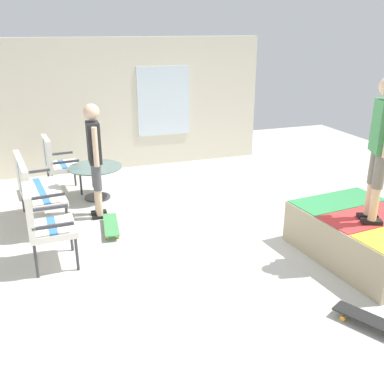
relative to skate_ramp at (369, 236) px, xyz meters
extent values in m
cube|color=beige|center=(1.14, 1.72, -0.34)|extent=(12.00, 12.00, 0.10)
cube|color=beige|center=(4.94, 2.22, 1.02)|extent=(0.20, 6.00, 2.61)
cube|color=silver|center=(4.83, 1.32, 1.06)|extent=(0.03, 1.10, 1.40)
cube|color=tan|center=(0.00, 0.03, -0.01)|extent=(1.87, 1.47, 0.57)
cube|color=red|center=(0.00, 0.03, 0.29)|extent=(0.69, 1.31, 0.01)
cube|color=#338C4C|center=(0.58, 0.09, 0.29)|extent=(0.69, 1.31, 0.01)
cylinder|color=#B2B2B7|center=(-0.07, 0.66, 0.25)|extent=(1.67, 0.22, 0.05)
cylinder|color=#38383D|center=(1.93, 3.59, -0.07)|extent=(0.04, 0.04, 0.44)
cylinder|color=#38383D|center=(3.09, 3.72, -0.07)|extent=(0.04, 0.04, 0.44)
cylinder|color=#38383D|center=(1.87, 4.05, -0.07)|extent=(0.04, 0.04, 0.44)
cylinder|color=#38383D|center=(3.04, 4.19, -0.07)|extent=(0.04, 0.04, 0.44)
cube|color=silver|center=(2.48, 3.89, 0.19)|extent=(1.31, 0.69, 0.08)
cube|color=#3872C6|center=(2.48, 3.89, 0.23)|extent=(1.21, 0.24, 0.00)
cube|color=silver|center=(2.46, 4.12, 0.48)|extent=(1.25, 0.23, 0.50)
cube|color=#3872C6|center=(2.46, 4.12, 0.48)|extent=(0.11, 0.10, 0.46)
cube|color=#38383D|center=(1.88, 3.82, 0.35)|extent=(0.09, 0.47, 0.04)
cube|color=#38383D|center=(3.08, 3.96, 0.35)|extent=(0.09, 0.47, 0.04)
cylinder|color=#38383D|center=(3.51, 3.23, -0.07)|extent=(0.04, 0.04, 0.44)
cylinder|color=#38383D|center=(4.05, 3.28, -0.07)|extent=(0.04, 0.04, 0.44)
cylinder|color=#38383D|center=(3.47, 3.70, -0.07)|extent=(0.04, 0.04, 0.44)
cylinder|color=#38383D|center=(4.00, 3.75, -0.07)|extent=(0.04, 0.04, 0.44)
cube|color=silver|center=(3.76, 3.49, 0.19)|extent=(0.67, 0.61, 0.08)
cube|color=#3872C6|center=(3.76, 3.49, 0.23)|extent=(0.59, 0.16, 0.00)
cube|color=silver|center=(3.73, 3.73, 0.48)|extent=(0.62, 0.14, 0.50)
cube|color=#3872C6|center=(3.73, 3.73, 0.48)|extent=(0.11, 0.09, 0.46)
cube|color=#38383D|center=(3.47, 3.46, 0.35)|extent=(0.09, 0.47, 0.04)
cube|color=#38383D|center=(4.05, 3.52, 0.35)|extent=(0.09, 0.47, 0.04)
cylinder|color=#38383D|center=(0.90, 3.56, -0.07)|extent=(0.04, 0.04, 0.44)
cylinder|color=#38383D|center=(1.44, 3.58, -0.07)|extent=(0.04, 0.04, 0.44)
cylinder|color=#38383D|center=(0.88, 4.03, -0.07)|extent=(0.04, 0.04, 0.44)
cylinder|color=#38383D|center=(1.42, 4.05, -0.07)|extent=(0.04, 0.04, 0.44)
cube|color=silver|center=(1.16, 3.80, 0.19)|extent=(0.64, 0.57, 0.08)
cube|color=#3872C6|center=(1.16, 3.80, 0.23)|extent=(0.58, 0.12, 0.00)
cube|color=silver|center=(1.15, 4.04, 0.48)|extent=(0.62, 0.10, 0.50)
cube|color=#3872C6|center=(1.15, 4.04, 0.48)|extent=(0.10, 0.09, 0.46)
cube|color=#38383D|center=(0.87, 3.79, 0.35)|extent=(0.06, 0.47, 0.04)
cube|color=#38383D|center=(1.45, 3.81, 0.35)|extent=(0.06, 0.47, 0.04)
cylinder|color=#38383D|center=(3.26, 2.99, -0.02)|extent=(0.06, 0.06, 0.55)
cylinder|color=#38383D|center=(3.26, 2.99, -0.28)|extent=(0.44, 0.44, 0.03)
cylinder|color=slate|center=(3.26, 2.99, 0.27)|extent=(0.90, 0.90, 0.02)
cube|color=black|center=(2.38, 3.07, -0.27)|extent=(0.11, 0.24, 0.05)
cylinder|color=beige|center=(2.38, 3.07, -0.03)|extent=(0.10, 0.10, 0.42)
cylinder|color=#4C4C51|center=(2.38, 3.07, 0.38)|extent=(0.13, 0.13, 0.42)
cube|color=black|center=(2.55, 3.07, -0.27)|extent=(0.11, 0.24, 0.05)
cylinder|color=beige|center=(2.55, 3.07, -0.03)|extent=(0.10, 0.10, 0.42)
cylinder|color=#4C4C51|center=(2.55, 3.07, 0.38)|extent=(0.13, 0.13, 0.42)
cube|color=#262628|center=(2.47, 3.07, 0.90)|extent=(0.32, 0.19, 0.61)
sphere|color=beige|center=(2.47, 3.07, 1.35)|extent=(0.23, 0.23, 0.23)
cylinder|color=beige|center=(2.27, 3.08, 0.88)|extent=(0.08, 0.08, 0.58)
cylinder|color=beige|center=(2.67, 3.07, 0.88)|extent=(0.08, 0.08, 0.58)
cube|color=black|center=(-0.19, 0.18, 0.32)|extent=(0.20, 0.26, 0.05)
cylinder|color=beige|center=(-0.19, 0.18, 0.54)|extent=(0.10, 0.10, 0.41)
cylinder|color=slate|center=(-0.19, 0.18, 0.95)|extent=(0.13, 0.13, 0.41)
cube|color=black|center=(-0.04, 0.12, 0.32)|extent=(0.20, 0.26, 0.05)
cylinder|color=beige|center=(-0.04, 0.12, 0.54)|extent=(0.10, 0.10, 0.41)
cylinder|color=slate|center=(-0.04, 0.12, 0.95)|extent=(0.13, 0.13, 0.41)
cube|color=#3F8C4C|center=(-0.12, 0.15, 1.45)|extent=(0.37, 0.29, 0.60)
cylinder|color=beige|center=(0.07, 0.07, 1.43)|extent=(0.08, 0.08, 0.57)
cube|color=#3F8C4C|center=(1.88, 2.99, -0.20)|extent=(0.82, 0.29, 0.02)
cylinder|color=gold|center=(2.15, 2.88, -0.26)|extent=(0.06, 0.04, 0.06)
cylinder|color=gold|center=(2.17, 3.04, -0.26)|extent=(0.06, 0.04, 0.06)
cylinder|color=gold|center=(1.60, 2.94, -0.26)|extent=(0.06, 0.04, 0.06)
cylinder|color=gold|center=(1.61, 3.10, -0.26)|extent=(0.06, 0.04, 0.06)
cube|color=black|center=(-1.23, 0.93, -0.20)|extent=(0.80, 0.54, 0.02)
cylinder|color=gold|center=(-0.94, 0.99, -0.26)|extent=(0.06, 0.05, 0.06)
cylinder|color=gold|center=(-1.01, 1.13, -0.26)|extent=(0.06, 0.05, 0.06)
camera|label=1|loc=(-4.03, 3.81, 2.51)|focal=41.35mm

